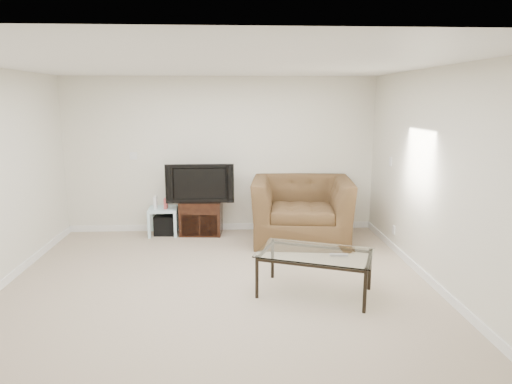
{
  "coord_description": "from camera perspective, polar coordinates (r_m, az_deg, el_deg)",
  "views": [
    {
      "loc": [
        0.17,
        -4.88,
        2.14
      ],
      "look_at": [
        0.5,
        1.2,
        0.9
      ],
      "focal_mm": 32.0,
      "sensor_mm": 36.0,
      "label": 1
    }
  ],
  "objects": [
    {
      "name": "floor",
      "position": [
        5.33,
        -4.78,
        -12.2
      ],
      "size": [
        5.0,
        5.0,
        0.0
      ],
      "primitive_type": "plane",
      "color": "tan",
      "rests_on": "ground"
    },
    {
      "name": "ceiling",
      "position": [
        4.89,
        -5.29,
        15.68
      ],
      "size": [
        5.0,
        5.0,
        0.0
      ],
      "primitive_type": "plane",
      "color": "white",
      "rests_on": "ground"
    },
    {
      "name": "wall_back",
      "position": [
        7.43,
        -4.41,
        4.61
      ],
      "size": [
        5.0,
        0.02,
        2.5
      ],
      "primitive_type": "cube",
      "color": "silver",
      "rests_on": "ground"
    },
    {
      "name": "wall_right",
      "position": [
        5.48,
        22.12,
        1.31
      ],
      "size": [
        0.02,
        5.0,
        2.5
      ],
      "primitive_type": "cube",
      "color": "silver",
      "rests_on": "ground"
    },
    {
      "name": "plate_back",
      "position": [
        7.58,
        -15.08,
        4.38
      ],
      "size": [
        0.12,
        0.02,
        0.12
      ],
      "primitive_type": "cube",
      "color": "white",
      "rests_on": "wall_back"
    },
    {
      "name": "plate_right_switch",
      "position": [
        6.94,
        16.47,
        3.67
      ],
      "size": [
        0.02,
        0.09,
        0.13
      ],
      "primitive_type": "cube",
      "color": "white",
      "rests_on": "wall_right"
    },
    {
      "name": "plate_right_outlet",
      "position": [
        6.85,
        16.85,
        -4.57
      ],
      "size": [
        0.02,
        0.08,
        0.12
      ],
      "primitive_type": "cube",
      "color": "white",
      "rests_on": "wall_right"
    },
    {
      "name": "tv_stand",
      "position": [
        7.41,
        -6.85,
        -3.16
      ],
      "size": [
        0.69,
        0.5,
        0.54
      ],
      "primitive_type": null,
      "rotation": [
        0.0,
        0.0,
        -0.08
      ],
      "color": "black",
      "rests_on": "floor"
    },
    {
      "name": "dvd_player",
      "position": [
        7.34,
        -6.92,
        -1.87
      ],
      "size": [
        0.35,
        0.26,
        0.05
      ],
      "primitive_type": "cube",
      "rotation": [
        0.0,
        0.0,
        -0.08
      ],
      "color": "black",
      "rests_on": "tv_stand"
    },
    {
      "name": "television",
      "position": [
        7.26,
        -6.99,
        1.2
      ],
      "size": [
        0.99,
        0.2,
        0.61
      ],
      "primitive_type": "imported",
      "rotation": [
        0.0,
        0.0,
        0.0
      ],
      "color": "black",
      "rests_on": "tv_stand"
    },
    {
      "name": "side_table",
      "position": [
        7.49,
        -11.51,
        -3.6
      ],
      "size": [
        0.47,
        0.47,
        0.43
      ],
      "primitive_type": null,
      "rotation": [
        0.0,
        0.0,
        0.05
      ],
      "color": "silver",
      "rests_on": "floor"
    },
    {
      "name": "subwoofer",
      "position": [
        7.53,
        -11.27,
        -4.03
      ],
      "size": [
        0.33,
        0.33,
        0.32
      ],
      "primitive_type": "cube",
      "rotation": [
        0.0,
        0.0,
        -0.06
      ],
      "color": "black",
      "rests_on": "floor"
    },
    {
      "name": "game_console",
      "position": [
        7.41,
        -12.45,
        -1.31
      ],
      "size": [
        0.05,
        0.14,
        0.2
      ],
      "primitive_type": "cube",
      "rotation": [
        0.0,
        0.0,
        0.01
      ],
      "color": "white",
      "rests_on": "side_table"
    },
    {
      "name": "game_case",
      "position": [
        7.4,
        -11.2,
        -1.39
      ],
      "size": [
        0.05,
        0.13,
        0.17
      ],
      "primitive_type": "cube",
      "rotation": [
        0.0,
        0.0,
        -0.07
      ],
      "color": "#CC4C4C",
      "rests_on": "side_table"
    },
    {
      "name": "recliner",
      "position": [
        6.99,
        5.73,
        -0.88
      ],
      "size": [
        1.59,
        1.13,
        1.29
      ],
      "primitive_type": "imported",
      "rotation": [
        0.0,
        0.0,
        -0.12
      ],
      "color": "#49381F",
      "rests_on": "floor"
    },
    {
      "name": "coffee_table",
      "position": [
        5.19,
        7.33,
        -10.02
      ],
      "size": [
        1.41,
        1.1,
        0.48
      ],
      "primitive_type": null,
      "rotation": [
        0.0,
        0.0,
        -0.37
      ],
      "color": "black",
      "rests_on": "floor"
    },
    {
      "name": "remote",
      "position": [
        5.03,
        10.3,
        -7.74
      ],
      "size": [
        0.2,
        0.07,
        0.02
      ],
      "primitive_type": "cube",
      "rotation": [
        0.0,
        0.0,
        -0.08
      ],
      "color": "#B2B2B7",
      "rests_on": "coffee_table"
    }
  ]
}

